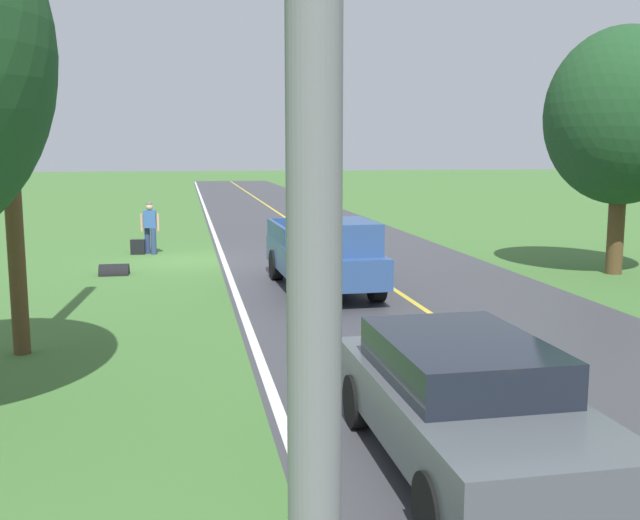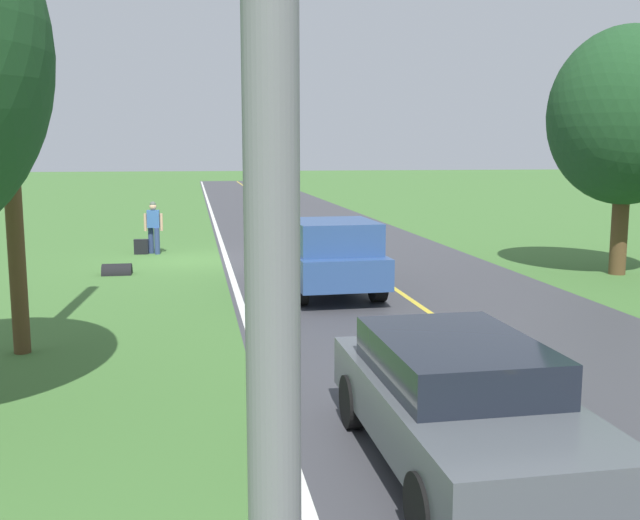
% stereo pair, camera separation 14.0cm
% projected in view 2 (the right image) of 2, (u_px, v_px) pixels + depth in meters
% --- Properties ---
extents(ground_plane, '(200.00, 200.00, 0.00)m').
position_uv_depth(ground_plane, '(190.00, 260.00, 22.90)').
color(ground_plane, '#427033').
extents(road_surface, '(8.16, 120.00, 0.00)m').
position_uv_depth(road_surface, '(346.00, 256.00, 23.75)').
color(road_surface, '#3D3D42').
rests_on(road_surface, ground).
extents(lane_edge_line, '(0.16, 117.60, 0.00)m').
position_uv_depth(lane_edge_line, '(226.00, 259.00, 23.09)').
color(lane_edge_line, silver).
rests_on(lane_edge_line, ground).
extents(lane_centre_line, '(0.14, 117.60, 0.00)m').
position_uv_depth(lane_centre_line, '(346.00, 256.00, 23.75)').
color(lane_centre_line, gold).
rests_on(lane_centre_line, ground).
extents(hitchhiker_walking, '(0.62, 0.52, 1.75)m').
position_uv_depth(hitchhiker_walking, '(154.00, 224.00, 24.17)').
color(hitchhiker_walking, navy).
rests_on(hitchhiker_walking, ground).
extents(suitcase_carried, '(0.47, 0.22, 0.50)m').
position_uv_depth(suitcase_carried, '(141.00, 247.00, 24.15)').
color(suitcase_carried, black).
rests_on(suitcase_carried, ground).
extents(pickup_truck_passing, '(2.22, 5.46, 1.82)m').
position_uv_depth(pickup_truck_passing, '(326.00, 252.00, 17.66)').
color(pickup_truck_passing, '#2D4C84').
rests_on(pickup_truck_passing, ground).
extents(traffic_light_mast, '(0.61, 0.32, 5.20)m').
position_uv_depth(traffic_light_mast, '(215.00, 101.00, 1.97)').
color(traffic_light_mast, slate).
rests_on(traffic_light_mast, ground).
extents(tree_far_side_near, '(4.18, 4.18, 6.75)m').
position_uv_depth(tree_far_side_near, '(626.00, 116.00, 19.64)').
color(tree_far_side_near, brown).
rests_on(tree_far_side_near, ground).
extents(sedan_ahead_same_lane, '(1.97, 4.42, 1.41)m').
position_uv_depth(sedan_ahead_same_lane, '(459.00, 401.00, 7.82)').
color(sedan_ahead_same_lane, '#4C5156').
rests_on(sedan_ahead_same_lane, ground).
extents(utility_pole_roadside, '(0.28, 0.28, 8.25)m').
position_uv_depth(utility_pole_roadside, '(7.00, 107.00, 11.80)').
color(utility_pole_roadside, brown).
rests_on(utility_pole_roadside, ground).
extents(drainage_culvert, '(0.80, 0.60, 0.60)m').
position_uv_depth(drainage_culvert, '(117.00, 274.00, 20.26)').
color(drainage_culvert, black).
rests_on(drainage_culvert, ground).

